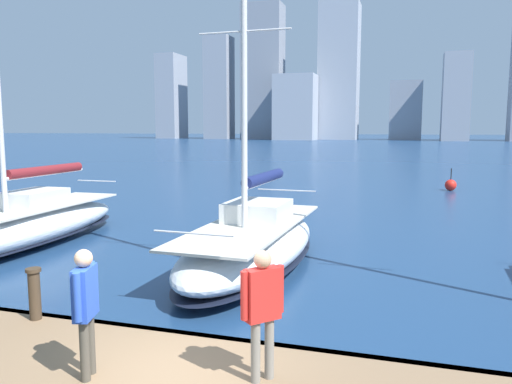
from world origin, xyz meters
TOP-DOWN VIEW (x-y plane):
  - dock_pier at (-0.00, -0.10)m, footprint 28.00×2.80m
  - city_skyline at (-1.21, -159.58)m, footprint 167.53×23.44m
  - sailboat_navy at (1.06, -7.32)m, footprint 2.98×8.37m
  - sailboat_maroon at (9.02, -7.49)m, footprint 2.55×9.59m
  - person_red_shirt at (-1.28, -0.22)m, footprint 0.47×0.50m
  - person_blue_shirt at (0.97, 0.38)m, footprint 0.32×0.62m
  - mooring_post at (3.09, -1.10)m, footprint 0.26×0.26m
  - channel_buoy at (-5.69, -27.43)m, footprint 0.70×0.70m

SIDE VIEW (x-z plane):
  - channel_buoy at x=-5.69m, z-range -0.34..1.06m
  - dock_pier at x=0.00m, z-range 0.24..0.84m
  - sailboat_navy at x=1.06m, z-range -4.16..5.57m
  - sailboat_maroon at x=9.02m, z-range -5.81..7.29m
  - mooring_post at x=3.09m, z-range 0.62..1.53m
  - person_blue_shirt at x=0.97m, z-range 0.78..2.52m
  - person_red_shirt at x=-1.28m, z-range 0.78..2.53m
  - city_skyline at x=-1.21m, z-range -5.75..46.23m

